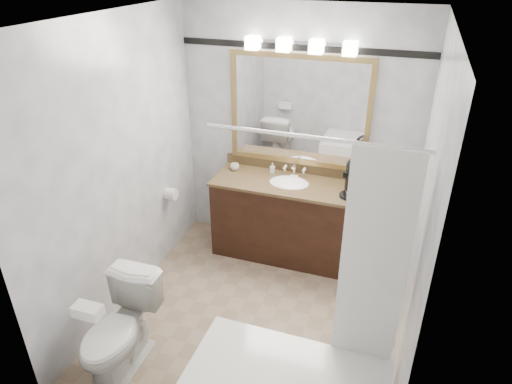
# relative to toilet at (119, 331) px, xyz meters

# --- Properties ---
(room) EXTENTS (2.42, 2.62, 2.52)m
(room) POSITION_rel_toilet_xyz_m (0.78, 0.87, 0.87)
(room) COLOR #8B755E
(room) RESTS_ON ground
(vanity) EXTENTS (1.53, 0.58, 0.97)m
(vanity) POSITION_rel_toilet_xyz_m (0.78, 1.89, 0.07)
(vanity) COLOR black
(vanity) RESTS_ON ground
(mirror) EXTENTS (1.40, 0.04, 1.10)m
(mirror) POSITION_rel_toilet_xyz_m (0.78, 2.15, 1.12)
(mirror) COLOR #A18148
(mirror) RESTS_ON room
(vanity_light_bar) EXTENTS (1.02, 0.14, 0.12)m
(vanity_light_bar) POSITION_rel_toilet_xyz_m (0.78, 2.10, 1.76)
(vanity_light_bar) COLOR silver
(vanity_light_bar) RESTS_ON room
(accent_stripe) EXTENTS (2.40, 0.01, 0.06)m
(accent_stripe) POSITION_rel_toilet_xyz_m (0.78, 2.16, 1.72)
(accent_stripe) COLOR black
(accent_stripe) RESTS_ON room
(tp_roll) EXTENTS (0.11, 0.12, 0.12)m
(tp_roll) POSITION_rel_toilet_xyz_m (-0.36, 1.53, 0.32)
(tp_roll) COLOR white
(tp_roll) RESTS_ON room
(toilet) EXTENTS (0.44, 0.74, 0.75)m
(toilet) POSITION_rel_toilet_xyz_m (0.00, 0.00, 0.00)
(toilet) COLOR white
(toilet) RESTS_ON ground
(tissue_box) EXTENTS (0.20, 0.11, 0.08)m
(tissue_box) POSITION_rel_toilet_xyz_m (0.00, -0.25, 0.41)
(tissue_box) COLOR white
(tissue_box) RESTS_ON toilet
(coffee_maker) EXTENTS (0.20, 0.24, 0.37)m
(coffee_maker) POSITION_rel_toilet_xyz_m (1.40, 1.84, 0.67)
(coffee_maker) COLOR black
(coffee_maker) RESTS_ON vanity
(cup_left) EXTENTS (0.11, 0.11, 0.07)m
(cup_left) POSITION_rel_toilet_xyz_m (0.16, 1.99, 0.51)
(cup_left) COLOR white
(cup_left) RESTS_ON vanity
(soap_bottle_a) EXTENTS (0.05, 0.05, 0.10)m
(soap_bottle_a) POSITION_rel_toilet_xyz_m (0.55, 2.05, 0.53)
(soap_bottle_a) COLOR white
(soap_bottle_a) RESTS_ON vanity
(soap_bar) EXTENTS (0.08, 0.05, 0.02)m
(soap_bar) POSITION_rel_toilet_xyz_m (0.79, 2.00, 0.49)
(soap_bar) COLOR beige
(soap_bar) RESTS_ON vanity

